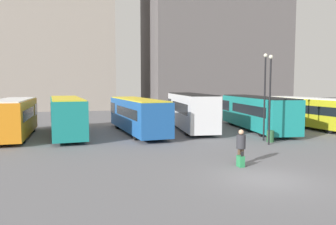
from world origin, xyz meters
The scene contains 14 objects.
ground_plane centered at (0.00, 0.00, 0.00)m, with size 160.00×160.00×0.00m, color slate.
building_block_left centered at (-15.19, 46.56, 15.61)m, with size 24.05×11.98×31.23m.
building_block_right centered at (15.29, 46.56, 14.19)m, with size 24.24×17.45×28.37m.
bus_0 centered at (-13.24, 15.04, 1.64)m, with size 2.83×9.64×3.02m.
bus_1 centered at (-9.29, 15.35, 1.68)m, with size 3.57×10.94×3.10m.
bus_2 centered at (-3.46, 15.22, 1.62)m, with size 3.77×11.60×2.96m.
bus_3 centered at (1.61, 15.99, 1.81)m, with size 3.32×10.72×3.33m.
bus_4 centered at (7.45, 14.59, 1.68)m, with size 3.76×12.21×3.09m.
bus_5 centered at (13.23, 14.50, 1.59)m, with size 3.53×11.16×2.90m.
traveler centered at (0.17, 2.73, 1.09)m, with size 0.49×0.49×1.83m.
suitcase centered at (-0.06, 2.27, 0.29)m, with size 0.28×0.44×0.81m.
lamp_post_0 centered at (5.15, 9.09, 3.73)m, with size 0.28×0.28×6.42m.
lamp_post_1 centered at (4.61, 7.45, 3.60)m, with size 0.28×0.28×6.17m.
trash_bin centered at (5.27, 8.36, 0.42)m, with size 0.52×0.52×0.85m.
Camera 1 is at (-7.48, -12.69, 4.13)m, focal length 35.00 mm.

